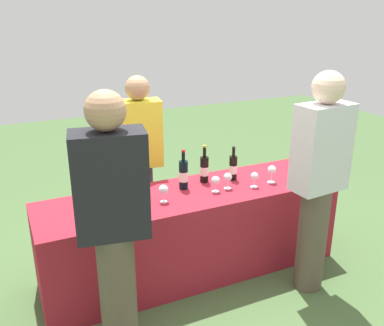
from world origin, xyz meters
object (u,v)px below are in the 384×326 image
at_px(server_pouring, 140,157).
at_px(wine_bottle_1, 135,185).
at_px(guest_1, 319,178).
at_px(wine_glass_5, 294,169).
at_px(wine_bottle_2, 183,175).
at_px(wine_glass_0, 163,190).
at_px(wine_glass_4, 272,170).
at_px(wine_bottle_0, 87,191).
at_px(wine_bottle_4, 233,168).
at_px(guest_0, 113,222).
at_px(wine_glass_2, 228,178).
at_px(wine_bottle_3, 204,169).
at_px(wine_glass_1, 216,181).
at_px(wine_glass_3, 254,177).

bearing_deg(server_pouring, wine_bottle_1, 76.44).
bearing_deg(guest_1, wine_glass_5, 68.06).
distance_m(wine_glass_5, guest_1, 0.50).
bearing_deg(wine_glass_5, wine_bottle_2, 166.49).
bearing_deg(wine_glass_0, server_pouring, 85.70).
relative_size(wine_glass_0, wine_glass_4, 0.93).
bearing_deg(wine_glass_5, server_pouring, 145.90).
distance_m(wine_bottle_0, wine_bottle_4, 1.25).
bearing_deg(guest_0, wine_glass_2, 36.82).
bearing_deg(wine_glass_0, wine_bottle_0, 157.94).
distance_m(wine_bottle_0, wine_glass_5, 1.75).
relative_size(wine_bottle_1, wine_glass_0, 2.17).
xyz_separation_m(wine_bottle_3, wine_glass_1, (-0.01, -0.23, -0.02)).
bearing_deg(wine_bottle_4, wine_glass_3, -70.91).
bearing_deg(wine_glass_1, guest_0, -151.28).
height_order(wine_bottle_3, server_pouring, server_pouring).
distance_m(wine_glass_1, wine_glass_5, 0.74).
height_order(wine_glass_4, server_pouring, server_pouring).
relative_size(wine_glass_4, guest_0, 0.09).
bearing_deg(wine_bottle_0, server_pouring, 40.38).
bearing_deg(wine_glass_1, wine_glass_5, -4.23).
bearing_deg(wine_glass_3, wine_bottle_0, 168.85).
bearing_deg(wine_glass_2, wine_bottle_3, 116.64).
bearing_deg(guest_0, wine_bottle_4, 39.95).
bearing_deg(wine_glass_3, wine_bottle_3, 139.34).
bearing_deg(wine_glass_5, wine_bottle_3, 158.48).
relative_size(wine_glass_0, wine_glass_3, 1.08).
bearing_deg(wine_glass_2, wine_bottle_1, 168.50).
bearing_deg(wine_bottle_1, wine_bottle_3, 5.87).
xyz_separation_m(wine_bottle_4, guest_0, (-1.24, -0.71, 0.09)).
relative_size(wine_bottle_4, server_pouring, 0.19).
relative_size(wine_bottle_2, guest_1, 0.19).
height_order(wine_bottle_2, wine_glass_1, wine_bottle_2).
distance_m(wine_glass_2, server_pouring, 0.87).
bearing_deg(guest_1, wine_glass_4, 92.78).
bearing_deg(wine_glass_4, guest_0, -161.23).
bearing_deg(wine_bottle_0, wine_glass_2, -10.10).
xyz_separation_m(wine_bottle_2, wine_bottle_3, (0.22, 0.06, -0.01)).
height_order(wine_bottle_4, guest_0, guest_0).
bearing_deg(server_pouring, wine_bottle_4, 149.17).
bearing_deg(wine_glass_1, wine_bottle_0, 167.86).
distance_m(wine_bottle_3, guest_0, 1.26).
height_order(wine_bottle_0, wine_glass_1, wine_bottle_0).
bearing_deg(wine_bottle_0, guest_1, -24.89).
height_order(wine_bottle_2, guest_0, guest_0).
distance_m(wine_bottle_3, wine_glass_1, 0.23).
relative_size(wine_bottle_0, guest_1, 0.18).
distance_m(wine_bottle_1, wine_glass_5, 1.38).
distance_m(wine_bottle_0, wine_glass_2, 1.13).
bearing_deg(wine_bottle_0, guest_0, -89.45).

